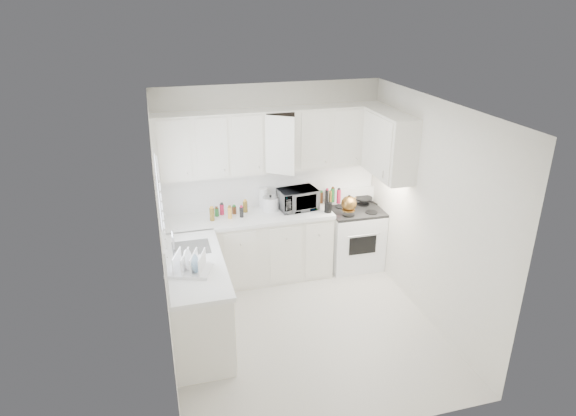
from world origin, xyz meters
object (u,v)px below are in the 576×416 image
object	(u,v)px
tea_kettle	(349,202)
dish_rack	(188,261)
utensil_crock	(328,201)
microwave	(298,197)
rice_cooker	(271,202)
stove	(355,230)

from	to	relation	value
tea_kettle	dish_rack	bearing A→B (deg)	-178.47
dish_rack	utensil_crock	bearing A→B (deg)	49.03
tea_kettle	microwave	xyz separation A→B (m)	(-0.65, 0.22, 0.06)
rice_cooker	utensil_crock	size ratio (longest dim) A/B	0.68
tea_kettle	utensil_crock	world-z (taller)	utensil_crock
microwave	rice_cooker	distance (m)	0.37
tea_kettle	dish_rack	distance (m)	2.47
tea_kettle	dish_rack	size ratio (longest dim) A/B	0.58
stove	rice_cooker	bearing A→B (deg)	175.36
rice_cooker	tea_kettle	bearing A→B (deg)	-0.19
stove	microwave	size ratio (longest dim) A/B	2.20
microwave	dish_rack	size ratio (longest dim) A/B	1.14
microwave	rice_cooker	xyz separation A→B (m)	(-0.36, 0.06, -0.06)
rice_cooker	utensil_crock	world-z (taller)	utensil_crock
utensil_crock	dish_rack	size ratio (longest dim) A/B	0.73
tea_kettle	microwave	bearing A→B (deg)	136.23
stove	rice_cooker	size ratio (longest dim) A/B	5.10
microwave	rice_cooker	world-z (taller)	microwave
stove	microwave	xyz separation A→B (m)	(-0.83, 0.06, 0.57)
microwave	utensil_crock	xyz separation A→B (m)	(0.36, -0.22, -0.01)
microwave	rice_cooker	size ratio (longest dim) A/B	2.32
utensil_crock	dish_rack	bearing A→B (deg)	-150.18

